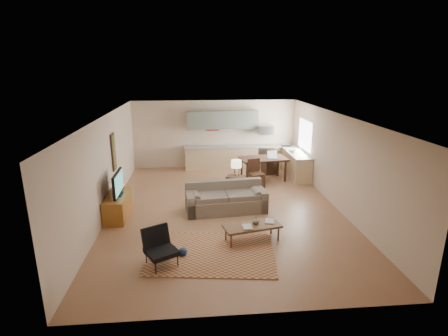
{
  "coord_description": "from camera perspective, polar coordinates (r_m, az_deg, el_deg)",
  "views": [
    {
      "loc": [
        -0.86,
        -9.35,
        3.98
      ],
      "look_at": [
        0.0,
        0.3,
        1.15
      ],
      "focal_mm": 28.0,
      "sensor_mm": 36.0,
      "label": 1
    }
  ],
  "objects": [
    {
      "name": "room",
      "position": [
        9.75,
        0.16,
        0.64
      ],
      "size": [
        9.0,
        9.0,
        9.0
      ],
      "color": "#8B5E41",
      "rests_on": "ground"
    },
    {
      "name": "kitchen_counter_back",
      "position": [
        14.09,
        2.25,
        1.8
      ],
      "size": [
        4.26,
        0.64,
        0.92
      ],
      "primitive_type": null,
      "color": "tan",
      "rests_on": "ground"
    },
    {
      "name": "kitchen_counter_right",
      "position": [
        13.39,
        11.55,
        0.7
      ],
      "size": [
        0.64,
        2.26,
        0.92
      ],
      "primitive_type": null,
      "color": "tan",
      "rests_on": "ground"
    },
    {
      "name": "kitchen_range",
      "position": [
        14.27,
        6.64,
        1.84
      ],
      "size": [
        0.62,
        0.62,
        0.9
      ],
      "primitive_type": "cube",
      "color": "#A5A8AD",
      "rests_on": "ground"
    },
    {
      "name": "kitchen_microwave",
      "position": [
        14.06,
        6.77,
        6.21
      ],
      "size": [
        0.62,
        0.4,
        0.35
      ],
      "primitive_type": "cube",
      "color": "#A5A8AD",
      "rests_on": "room"
    },
    {
      "name": "upper_cabinets",
      "position": [
        13.88,
        -0.24,
        7.86
      ],
      "size": [
        2.8,
        0.34,
        0.7
      ],
      "primitive_type": "cube",
      "color": "slate",
      "rests_on": "room"
    },
    {
      "name": "window_right",
      "position": [
        13.23,
        13.06,
        5.28
      ],
      "size": [
        0.02,
        1.4,
        1.05
      ],
      "primitive_type": "cube",
      "color": "white",
      "rests_on": "room"
    },
    {
      "name": "wall_art_left",
      "position": [
        10.79,
        -17.54,
        2.51
      ],
      "size": [
        0.06,
        0.42,
        1.1
      ],
      "primitive_type": null,
      "color": "olive",
      "rests_on": "room"
    },
    {
      "name": "triptych",
      "position": [
        14.02,
        -1.93,
        7.11
      ],
      "size": [
        1.7,
        0.04,
        0.5
      ],
      "primitive_type": null,
      "color": "#FAE1C4",
      "rests_on": "room"
    },
    {
      "name": "rug",
      "position": [
        7.94,
        -2.06,
        -13.73
      ],
      "size": [
        2.95,
        2.22,
        0.02
      ],
      "primitive_type": "cube",
      "rotation": [
        0.0,
        0.0,
        -0.12
      ],
      "color": "brown",
      "rests_on": "floor"
    },
    {
      "name": "sofa",
      "position": [
        9.92,
        0.32,
        -4.83
      ],
      "size": [
        2.43,
        1.24,
        0.81
      ],
      "primitive_type": null,
      "rotation": [
        0.0,
        0.0,
        0.1
      ],
      "color": "#6C5F53",
      "rests_on": "floor"
    },
    {
      "name": "coffee_table",
      "position": [
        8.39,
        4.61,
        -10.51
      ],
      "size": [
        1.44,
        0.83,
        0.41
      ],
      "primitive_type": null,
      "rotation": [
        0.0,
        0.0,
        0.23
      ],
      "color": "#523721",
      "rests_on": "floor"
    },
    {
      "name": "book_a",
      "position": [
        8.16,
        3.03,
        -9.62
      ],
      "size": [
        0.23,
        0.31,
        0.03
      ],
      "primitive_type": "imported",
      "rotation": [
        0.0,
        0.0,
        0.02
      ],
      "color": "maroon",
      "rests_on": "coffee_table"
    },
    {
      "name": "book_b",
      "position": [
        8.53,
        6.72,
        -8.54
      ],
      "size": [
        0.37,
        0.41,
        0.02
      ],
      "primitive_type": "imported",
      "rotation": [
        0.0,
        0.0,
        -0.27
      ],
      "color": "navy",
      "rests_on": "coffee_table"
    },
    {
      "name": "vase",
      "position": [
        8.35,
        5.2,
        -8.51
      ],
      "size": [
        0.23,
        0.23,
        0.17
      ],
      "primitive_type": "imported",
      "rotation": [
        0.0,
        0.0,
        0.25
      ],
      "color": "black",
      "rests_on": "coffee_table"
    },
    {
      "name": "armchair",
      "position": [
        7.46,
        -10.21,
        -12.77
      ],
      "size": [
        0.93,
        0.93,
        0.78
      ],
      "primitive_type": null,
      "rotation": [
        0.0,
        0.0,
        0.51
      ],
      "color": "black",
      "rests_on": "floor"
    },
    {
      "name": "tv_credenza",
      "position": [
        10.0,
        -16.95,
        -5.94
      ],
      "size": [
        0.53,
        1.39,
        0.64
      ],
      "primitive_type": null,
      "color": "brown",
      "rests_on": "floor"
    },
    {
      "name": "tv",
      "position": [
        9.77,
        -16.95,
        -2.46
      ],
      "size": [
        0.11,
        1.07,
        0.64
      ],
      "primitive_type": null,
      "color": "black",
      "rests_on": "tv_credenza"
    },
    {
      "name": "console_table",
      "position": [
        11.04,
        1.98,
        -3.0
      ],
      "size": [
        0.68,
        0.57,
        0.67
      ],
      "primitive_type": null,
      "rotation": [
        0.0,
        0.0,
        -0.39
      ],
      "color": "#331F15",
      "rests_on": "floor"
    },
    {
      "name": "table_lamp",
      "position": [
        10.86,
        2.02,
        0.01
      ],
      "size": [
        0.41,
        0.41,
        0.54
      ],
      "primitive_type": null,
      "rotation": [
        0.0,
        0.0,
        -0.3
      ],
      "color": "beige",
      "rests_on": "console_table"
    },
    {
      "name": "dining_table",
      "position": [
        12.69,
        6.41,
        -0.15
      ],
      "size": [
        1.75,
        1.15,
        0.83
      ],
      "primitive_type": null,
      "rotation": [
        0.0,
        0.0,
        0.14
      ],
      "color": "#331F15",
      "rests_on": "floor"
    },
    {
      "name": "dining_chair_near",
      "position": [
        11.87,
        5.3,
        -0.92
      ],
      "size": [
        0.58,
        0.6,
        0.97
      ],
      "primitive_type": null,
      "rotation": [
        0.0,
        0.0,
        0.3
      ],
      "color": "#331F15",
      "rests_on": "floor"
    },
    {
      "name": "dining_chair_far",
      "position": [
        13.47,
        7.41,
        1.17
      ],
      "size": [
        0.6,
        0.62,
        1.0
      ],
      "primitive_type": null,
      "rotation": [
        0.0,
        0.0,
        3.43
      ],
      "color": "#331F15",
      "rests_on": "floor"
    },
    {
      "name": "laptop",
      "position": [
        12.51,
        8.06,
        2.14
      ],
      "size": [
        0.38,
        0.31,
        0.26
      ],
      "primitive_type": null,
      "rotation": [
        0.0,
        0.0,
        0.14
      ],
      "color": "#A5A8AD",
      "rests_on": "dining_table"
    },
    {
      "name": "soap_bottle",
      "position": [
        13.06,
        11.48,
        2.83
      ],
      "size": [
        0.11,
        0.11,
        0.19
      ],
      "primitive_type": "imported",
      "rotation": [
        0.0,
        0.0,
        0.14
      ],
      "color": "#FAE1C4",
      "rests_on": "kitchen_counter_right"
    }
  ]
}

